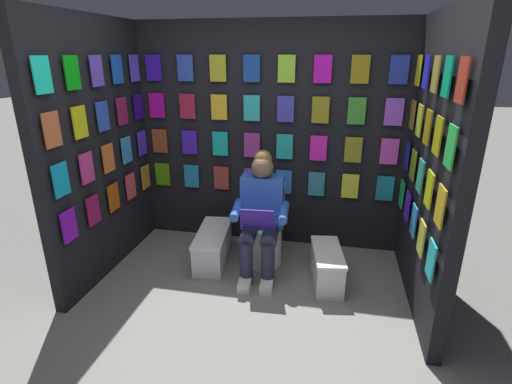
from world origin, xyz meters
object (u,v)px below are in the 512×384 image
object	(u,v)px
person_reading	(261,214)
toilet	(264,230)
comic_longbox_near	(213,246)
comic_longbox_far	(327,267)

from	to	relation	value
person_reading	toilet	bearing A→B (deg)	-90.45
person_reading	comic_longbox_near	bearing A→B (deg)	-11.72
comic_longbox_far	toilet	bearing A→B (deg)	-35.39
comic_longbox_near	toilet	bearing A→B (deg)	-169.81
comic_longbox_near	comic_longbox_far	distance (m)	1.17
toilet	comic_longbox_far	size ratio (longest dim) A/B	1.20
toilet	person_reading	size ratio (longest dim) A/B	0.65
toilet	person_reading	world-z (taller)	person_reading
comic_longbox_near	person_reading	bearing A→B (deg)	165.18
toilet	person_reading	bearing A→B (deg)	89.55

